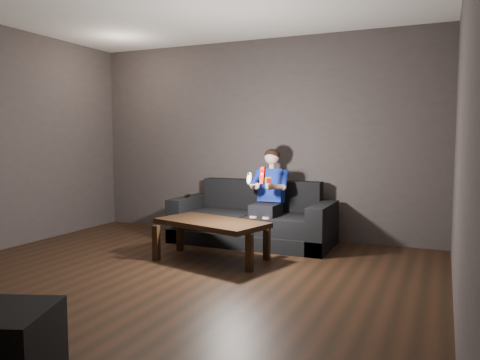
% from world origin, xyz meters
% --- Properties ---
extents(floor, '(5.00, 5.00, 0.00)m').
position_xyz_m(floor, '(0.00, 0.00, 0.00)').
color(floor, black).
rests_on(floor, ground).
extents(back_wall, '(5.00, 0.04, 2.70)m').
position_xyz_m(back_wall, '(0.00, 2.50, 1.35)').
color(back_wall, '#3E3635').
rests_on(back_wall, ground).
extents(right_wall, '(0.04, 5.00, 2.70)m').
position_xyz_m(right_wall, '(2.50, 0.00, 1.35)').
color(right_wall, '#3E3635').
rests_on(right_wall, ground).
extents(sofa, '(2.05, 0.89, 0.79)m').
position_xyz_m(sofa, '(0.15, 1.97, 0.26)').
color(sofa, black).
rests_on(sofa, floor).
extents(child, '(0.47, 0.58, 1.16)m').
position_xyz_m(child, '(0.38, 1.92, 0.70)').
color(child, black).
rests_on(child, sofa).
extents(wii_remote_red, '(0.05, 0.08, 0.20)m').
position_xyz_m(wii_remote_red, '(0.47, 1.47, 0.92)').
color(wii_remote_red, red).
rests_on(wii_remote_red, child).
extents(nunchuk_white, '(0.07, 0.10, 0.16)m').
position_xyz_m(nunchuk_white, '(0.30, 1.48, 0.88)').
color(nunchuk_white, white).
rests_on(nunchuk_white, child).
extents(wii_remote_black, '(0.09, 0.17, 0.03)m').
position_xyz_m(wii_remote_black, '(-0.78, 1.89, 0.58)').
color(wii_remote_black, black).
rests_on(wii_remote_black, sofa).
extents(coffee_table, '(1.34, 0.91, 0.45)m').
position_xyz_m(coffee_table, '(0.06, 0.97, 0.39)').
color(coffee_table, black).
rests_on(coffee_table, floor).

